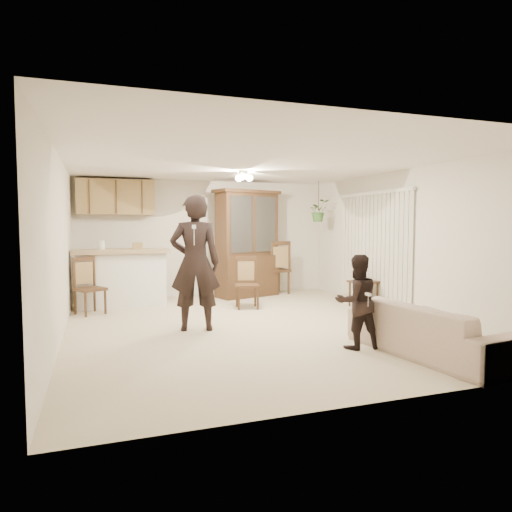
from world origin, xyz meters
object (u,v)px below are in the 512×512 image
object	(u,v)px
child	(357,295)
china_hutch	(247,244)
side_table	(363,293)
chair_hutch_left	(247,294)
chair_hutch_right	(275,279)
adult	(195,269)
sofa	(430,325)
chair_bar	(90,298)

from	to	relation	value
child	china_hutch	bearing A→B (deg)	-86.08
china_hutch	side_table	xyz separation A→B (m)	(1.68, -1.93, -0.87)
chair_hutch_left	side_table	bearing A→B (deg)	-4.13
china_hutch	chair_hutch_right	xyz separation A→B (m)	(0.72, 0.17, -0.79)
side_table	chair_hutch_right	xyz separation A→B (m)	(-0.96, 2.09, 0.08)
adult	china_hutch	world-z (taller)	china_hutch
sofa	child	bearing A→B (deg)	43.61
child	chair_bar	size ratio (longest dim) A/B	1.37
sofa	chair_bar	bearing A→B (deg)	37.60
china_hutch	chair_hutch_left	bearing A→B (deg)	-125.05
chair_hutch_left	chair_hutch_right	distance (m)	1.90
chair_hutch_left	chair_hutch_right	bearing A→B (deg)	63.72
china_hutch	chair_hutch_right	world-z (taller)	china_hutch
side_table	chair_hutch_right	distance (m)	2.30
chair_hutch_left	adult	bearing A→B (deg)	-120.38
china_hutch	side_table	distance (m)	2.70
child	chair_hutch_left	xyz separation A→B (m)	(-0.45, 3.06, -0.41)
sofa	chair_hutch_left	xyz separation A→B (m)	(-1.11, 3.61, -0.10)
china_hutch	chair_bar	xyz separation A→B (m)	(-3.18, -0.98, -0.85)
adult	child	world-z (taller)	adult
side_table	chair_bar	bearing A→B (deg)	169.03
chair_bar	adult	bearing A→B (deg)	-79.20
child	chair_bar	xyz separation A→B (m)	(-3.19, 3.41, -0.40)
adult	chair_hutch_right	size ratio (longest dim) A/B	1.52
sofa	child	size ratio (longest dim) A/B	1.39
side_table	chair_bar	world-z (taller)	chair_bar
child	adult	bearing A→B (deg)	-40.04
adult	child	size ratio (longest dim) A/B	1.33
adult	chair_hutch_right	bearing A→B (deg)	-117.01
china_hutch	child	bearing A→B (deg)	-106.86
china_hutch	side_table	size ratio (longest dim) A/B	4.16
chair_hutch_right	chair_bar	bearing A→B (deg)	7.98
sofa	adult	size ratio (longest dim) A/B	1.04
chair_bar	side_table	bearing A→B (deg)	-40.04
adult	china_hutch	distance (m)	3.25
sofa	chair_hutch_right	bearing A→B (deg)	-7.15
side_table	chair_hutch_left	xyz separation A→B (m)	(-2.12, 0.59, 0.01)
chair_hutch_right	sofa	bearing A→B (deg)	81.00
adult	chair_hutch_left	world-z (taller)	adult
sofa	china_hutch	distance (m)	5.05
adult	chair_bar	xyz separation A→B (m)	(-1.48, 1.77, -0.62)
sofa	child	xyz separation A→B (m)	(-0.66, 0.55, 0.31)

